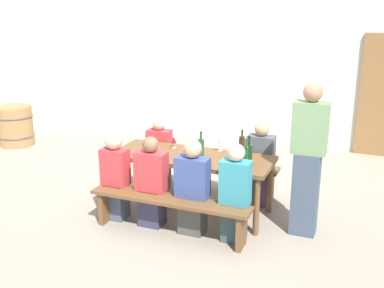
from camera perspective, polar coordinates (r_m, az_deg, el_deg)
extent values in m
plane|color=gray|center=(6.11, 0.00, -8.11)|extent=(24.00, 24.00, 0.00)
cube|color=silver|center=(8.93, 8.60, 10.38)|extent=(14.00, 0.20, 3.20)
cube|color=brown|center=(5.84, 0.00, -1.64)|extent=(2.01, 0.78, 0.05)
cylinder|color=brown|center=(6.09, -9.33, -4.84)|extent=(0.07, 0.07, 0.70)
cylinder|color=brown|center=(5.42, 7.87, -7.60)|extent=(0.07, 0.07, 0.70)
cylinder|color=brown|center=(6.62, -6.38, -2.91)|extent=(0.07, 0.07, 0.70)
cylinder|color=brown|center=(6.01, 9.46, -5.14)|extent=(0.07, 0.07, 0.70)
cube|color=brown|center=(5.36, -2.80, -6.81)|extent=(1.91, 0.30, 0.04)
cube|color=brown|center=(5.83, -10.51, -7.46)|extent=(0.06, 0.24, 0.41)
cube|color=brown|center=(5.18, 6.02, -10.50)|extent=(0.06, 0.24, 0.41)
cube|color=brown|center=(6.55, 2.28, -2.31)|extent=(1.91, 0.30, 0.04)
cube|color=brown|center=(6.94, -4.42, -3.19)|extent=(0.06, 0.24, 0.41)
cube|color=brown|center=(6.41, 9.51, -5.13)|extent=(0.06, 0.24, 0.41)
cylinder|color=#143319|center=(5.53, 6.94, -1.28)|extent=(0.08, 0.08, 0.23)
cylinder|color=#143319|center=(5.49, 7.00, 0.37)|extent=(0.03, 0.03, 0.10)
cylinder|color=black|center=(5.47, 7.02, 0.92)|extent=(0.03, 0.03, 0.01)
cylinder|color=#194723|center=(5.44, 6.56, -1.56)|extent=(0.06, 0.06, 0.24)
cylinder|color=#194723|center=(5.39, 6.62, 0.06)|extent=(0.02, 0.02, 0.08)
cylinder|color=black|center=(5.38, 6.63, 0.54)|extent=(0.02, 0.02, 0.01)
cylinder|color=#332814|center=(5.86, 6.09, -0.21)|extent=(0.07, 0.07, 0.24)
cylinder|color=#332814|center=(5.81, 6.13, 1.26)|extent=(0.03, 0.03, 0.07)
cylinder|color=black|center=(5.80, 6.15, 1.67)|extent=(0.03, 0.03, 0.01)
cylinder|color=#234C2D|center=(5.78, 1.09, -0.47)|extent=(0.08, 0.08, 0.22)
cylinder|color=#234C2D|center=(5.73, 1.10, 0.98)|extent=(0.03, 0.03, 0.09)
cylinder|color=black|center=(5.72, 1.10, 1.45)|extent=(0.03, 0.03, 0.01)
cylinder|color=silver|center=(6.03, 3.43, -0.80)|extent=(0.06, 0.06, 0.01)
cylinder|color=silver|center=(6.01, 3.43, -0.38)|extent=(0.01, 0.01, 0.09)
cone|color=#D18C93|center=(5.99, 3.45, 0.44)|extent=(0.08, 0.08, 0.09)
cylinder|color=silver|center=(6.15, -2.23, -0.44)|extent=(0.06, 0.06, 0.01)
cylinder|color=silver|center=(6.13, -2.23, -0.13)|extent=(0.01, 0.01, 0.06)
cone|color=maroon|center=(6.11, -2.24, 0.52)|extent=(0.07, 0.07, 0.08)
cylinder|color=silver|center=(5.42, 5.47, -2.89)|extent=(0.06, 0.06, 0.01)
cylinder|color=silver|center=(5.41, 5.49, -2.41)|extent=(0.01, 0.01, 0.09)
cone|color=#D18C93|center=(5.38, 5.51, -1.57)|extent=(0.07, 0.07, 0.08)
cube|color=#49556D|center=(5.90, -9.16, -6.86)|extent=(0.24, 0.24, 0.45)
cube|color=#C6383D|center=(5.74, -9.37, -2.76)|extent=(0.32, 0.20, 0.45)
sphere|color=beige|center=(5.64, -9.53, 0.43)|extent=(0.22, 0.22, 0.22)
cube|color=#373654|center=(5.68, -4.89, -7.67)|extent=(0.28, 0.24, 0.45)
cube|color=#C6383D|center=(5.51, -5.01, -3.33)|extent=(0.37, 0.20, 0.47)
sphere|color=#846047|center=(5.40, -5.09, -0.07)|extent=(0.19, 0.19, 0.19)
cube|color=#454845|center=(5.48, 0.06, -8.56)|extent=(0.28, 0.24, 0.45)
cube|color=#384C8C|center=(5.30, 0.06, -4.08)|extent=(0.38, 0.20, 0.47)
sphere|color=tan|center=(5.19, 0.06, -0.57)|extent=(0.21, 0.21, 0.21)
cube|color=#344C52|center=(5.33, 5.18, -9.40)|extent=(0.25, 0.24, 0.45)
cube|color=teal|center=(5.14, 5.31, -4.68)|extent=(0.33, 0.20, 0.49)
sphere|color=beige|center=(5.03, 5.42, -1.05)|extent=(0.19, 0.19, 0.19)
cube|color=#49454B|center=(6.75, -3.93, -3.59)|extent=(0.25, 0.24, 0.45)
cube|color=#C6383D|center=(6.61, -4.00, -0.04)|extent=(0.33, 0.20, 0.42)
sphere|color=beige|center=(6.53, -4.06, 2.52)|extent=(0.19, 0.19, 0.19)
cube|color=#583F5F|center=(6.29, 8.21, -5.31)|extent=(0.26, 0.24, 0.45)
cube|color=#4C515B|center=(6.13, 8.39, -1.22)|extent=(0.35, 0.20, 0.49)
sphere|color=tan|center=(6.03, 8.53, 1.89)|extent=(0.19, 0.19, 0.19)
cube|color=#424F64|center=(5.52, 13.64, -5.91)|extent=(0.29, 0.24, 0.97)
cube|color=#729966|center=(5.28, 14.22, 1.91)|extent=(0.39, 0.20, 0.58)
sphere|color=#A87A5B|center=(5.19, 14.53, 6.14)|extent=(0.21, 0.21, 0.21)
cylinder|color=#9E7247|center=(9.36, -20.72, 2.11)|extent=(0.64, 0.64, 0.74)
torus|color=#4C4C51|center=(9.32, -20.84, 3.22)|extent=(0.67, 0.67, 0.02)
torus|color=#4C4C51|center=(9.41, -20.60, 1.02)|extent=(0.67, 0.67, 0.02)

